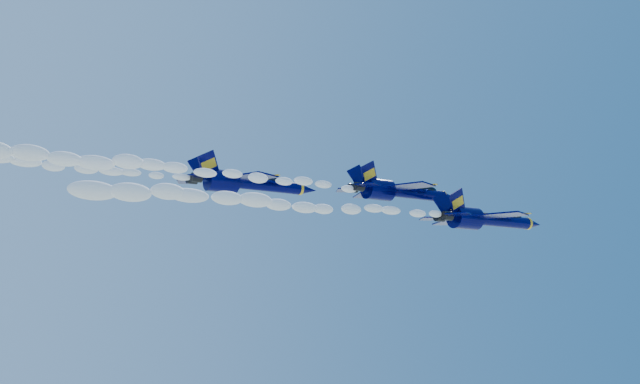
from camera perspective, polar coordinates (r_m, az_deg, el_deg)
jet_lead at (r=82.49m, az=13.13°, el=-2.13°), size 16.11×13.22×5.99m
smoke_trail_jet_lead at (r=66.25m, az=-2.78°, el=-0.93°), size 38.53×1.67×1.50m
jet_second at (r=82.07m, az=6.38°, el=0.07°), size 15.46×12.69×5.75m
smoke_trail_jet_second at (r=68.79m, az=-10.54°, el=1.72°), size 38.53×1.60×1.44m
jet_third at (r=83.69m, az=-5.80°, el=0.73°), size 16.83×13.81×6.25m
smoke_trail_jet_third at (r=75.54m, az=-23.95°, el=2.34°), size 38.53×1.74×1.57m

